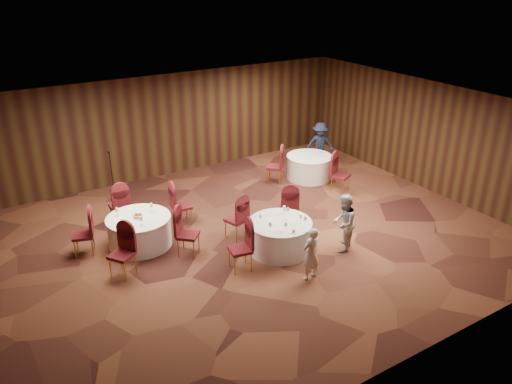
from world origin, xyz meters
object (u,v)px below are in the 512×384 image
table_left (140,231)px  mic_stand (113,187)px  table_right (309,167)px  woman_a (311,254)px  table_main (280,236)px  woman_b (344,223)px  man_c (320,145)px

table_left → mic_stand: (0.24, 2.85, 0.04)m
table_right → woman_a: woman_a is taller
woman_a → table_main: bearing=-102.8°
table_left → woman_b: size_ratio=1.08×
table_left → man_c: 7.19m
table_main → man_c: size_ratio=1.00×
table_main → man_c: bearing=42.4°
table_right → man_c: 1.20m
table_right → woman_a: bearing=-126.9°
woman_a → woman_b: bearing=-165.7°
table_main → mic_stand: bearing=117.3°
woman_b → man_c: size_ratio=0.94×
mic_stand → table_left: bearing=-94.9°
woman_a → man_c: bearing=-137.9°
man_c → table_main: bearing=-103.1°
table_left → table_right: same height
table_left → woman_b: bearing=-34.2°
table_main → woman_b: (1.27, -0.76, 0.33)m
woman_a → man_c: man_c is taller
table_main → woman_b: woman_b is taller
woman_a → woman_b: woman_b is taller
table_main → table_left: size_ratio=0.99×
mic_stand → woman_a: (2.37, -6.12, 0.19)m
table_left → table_right: size_ratio=1.06×
mic_stand → woman_b: mic_stand is taller
table_main → table_left: bearing=144.3°
woman_a → woman_b: (1.38, 0.57, 0.10)m
table_left → woman_b: (3.99, -2.71, 0.33)m
table_main → table_right: size_ratio=1.05×
table_left → mic_stand: mic_stand is taller
mic_stand → woman_b: (3.74, -5.56, 0.29)m
mic_stand → woman_b: bearing=-56.0°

